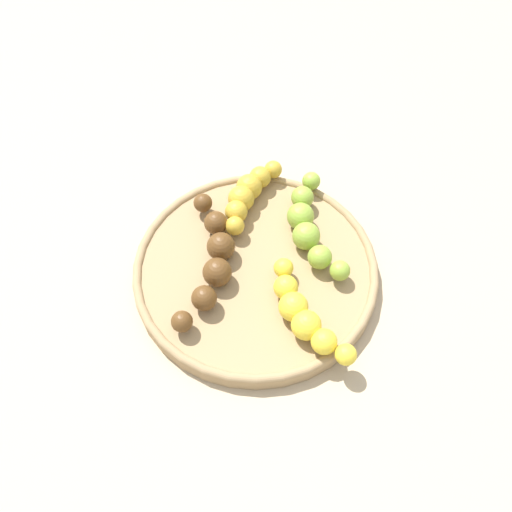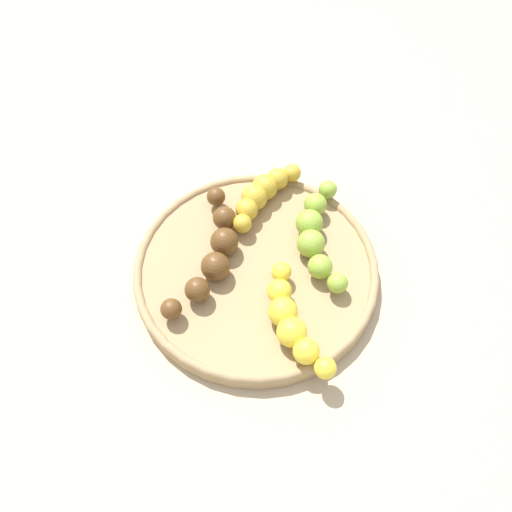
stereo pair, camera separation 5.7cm
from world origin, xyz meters
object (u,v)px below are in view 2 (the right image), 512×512
(banana_overripe, at_px, (213,252))
(banana_green, at_px, (316,233))
(banana_spotted, at_px, (262,194))
(fruit_bowl, at_px, (256,269))
(banana_yellow, at_px, (291,320))

(banana_overripe, xyz_separation_m, banana_green, (-0.11, -0.05, 0.00))
(banana_spotted, bearing_deg, fruit_bowl, 122.88)
(banana_yellow, xyz_separation_m, banana_spotted, (0.06, -0.17, 0.00))
(banana_overripe, xyz_separation_m, banana_spotted, (-0.04, -0.10, -0.00))
(fruit_bowl, xyz_separation_m, banana_green, (-0.06, -0.05, 0.02))
(banana_green, bearing_deg, banana_overripe, 13.02)
(banana_overripe, distance_m, banana_yellow, 0.12)
(fruit_bowl, relative_size, banana_yellow, 2.25)
(banana_yellow, bearing_deg, fruit_bowl, -84.72)
(banana_yellow, distance_m, banana_spotted, 0.18)
(fruit_bowl, xyz_separation_m, banana_overripe, (0.05, 0.00, 0.02))
(banana_spotted, bearing_deg, banana_yellow, 136.90)
(banana_spotted, bearing_deg, banana_overripe, 94.83)
(banana_yellow, relative_size, banana_green, 0.80)
(banana_overripe, bearing_deg, fruit_bowl, 6.61)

